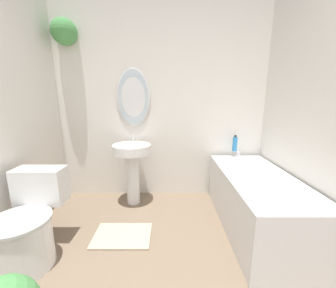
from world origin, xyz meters
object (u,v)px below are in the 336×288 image
object	(u,v)px
bathtub	(256,200)
shampoo_bottle	(234,144)
pedestal_sink	(132,162)
toilet	(27,227)

from	to	relation	value
bathtub	shampoo_bottle	bearing A→B (deg)	93.28
pedestal_sink	bathtub	size ratio (longest dim) A/B	0.59
bathtub	shampoo_bottle	size ratio (longest dim) A/B	7.03
pedestal_sink	bathtub	xyz separation A→B (m)	(1.32, -0.50, -0.25)
bathtub	shampoo_bottle	xyz separation A→B (m)	(-0.04, 0.65, 0.44)
toilet	pedestal_sink	world-z (taller)	pedestal_sink
pedestal_sink	shampoo_bottle	world-z (taller)	pedestal_sink
pedestal_sink	bathtub	world-z (taller)	pedestal_sink
toilet	pedestal_sink	distance (m)	1.18
pedestal_sink	bathtub	distance (m)	1.43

